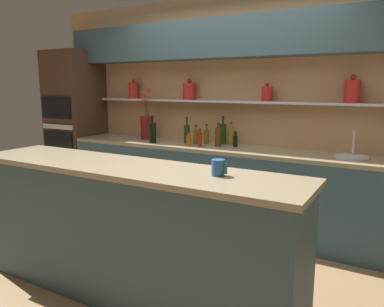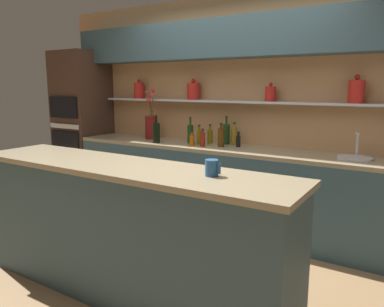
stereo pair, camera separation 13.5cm
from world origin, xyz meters
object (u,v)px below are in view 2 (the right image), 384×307
object	(u,v)px
flower_vase	(151,125)
bottle_wine_5	(226,134)
bottle_wine_0	(156,133)
bottle_oil_6	(210,136)
bottle_wine_8	(190,134)
coffee_mug	(212,168)
bottle_sauce_2	(238,140)
bottle_sauce_9	(203,139)
sink_fixture	(355,157)
oven_tower	(83,126)
bottle_oil_1	(234,136)
bottle_sauce_7	(192,140)
bottle_spirit_4	(221,137)
bottle_oil_3	(199,137)

from	to	relation	value
flower_vase	bottle_wine_5	xyz separation A→B (m)	(1.00, 0.11, -0.05)
bottle_wine_0	bottle_oil_6	world-z (taller)	bottle_wine_0
bottle_wine_8	coffee_mug	distance (m)	2.03
bottle_oil_6	bottle_wine_8	distance (m)	0.23
flower_vase	bottle_sauce_2	bearing A→B (deg)	-0.26
coffee_mug	bottle_wine_0	bearing A→B (deg)	137.06
bottle_sauce_9	coffee_mug	size ratio (longest dim) A/B	1.89
flower_vase	bottle_wine_5	distance (m)	1.01
sink_fixture	oven_tower	bearing A→B (deg)	-179.81
bottle_oil_1	coffee_mug	world-z (taller)	bottle_oil_1
bottle_oil_1	oven_tower	bearing A→B (deg)	-175.48
flower_vase	bottle_wine_8	bearing A→B (deg)	-5.67
bottle_oil_1	bottle_sauce_7	size ratio (longest dim) A/B	1.52
bottle_sauce_2	bottle_spirit_4	size ratio (longest dim) A/B	0.64
bottle_sauce_7	bottle_sauce_9	size ratio (longest dim) A/B	0.85
coffee_mug	bottle_wine_8	bearing A→B (deg)	126.31
bottle_wine_5	flower_vase	bearing A→B (deg)	-173.50
bottle_spirit_4	bottle_wine_5	distance (m)	0.22
oven_tower	bottle_spirit_4	bearing A→B (deg)	-0.62
bottle_oil_6	bottle_wine_5	bearing A→B (deg)	21.85
bottle_spirit_4	bottle_oil_6	bearing A→B (deg)	146.92
flower_vase	oven_tower	bearing A→B (deg)	-176.34
flower_vase	bottle_wine_8	xyz separation A→B (m)	(0.63, -0.06, -0.05)
oven_tower	bottle_oil_1	world-z (taller)	oven_tower
bottle_sauce_2	bottle_oil_6	xyz separation A→B (m)	(-0.38, 0.05, 0.02)
bottle_sauce_9	bottle_wine_0	bearing A→B (deg)	-173.88
bottle_sauce_7	bottle_wine_8	distance (m)	0.20
bottle_oil_6	bottle_sauce_9	world-z (taller)	bottle_oil_6
bottle_wine_0	bottle_sauce_7	distance (m)	0.48
flower_vase	bottle_oil_1	xyz separation A→B (m)	(1.11, 0.11, -0.06)
bottle_wine_0	bottle_wine_5	xyz separation A→B (m)	(0.74, 0.36, -0.00)
sink_fixture	bottle_oil_1	xyz separation A→B (m)	(-1.31, 0.17, 0.08)
bottle_oil_1	bottle_sauce_2	size ratio (longest dim) A/B	1.50
bottle_oil_1	bottle_oil_6	distance (m)	0.29
flower_vase	bottle_oil_6	xyz separation A→B (m)	(0.83, 0.04, -0.08)
bottle_sauce_9	bottle_wine_8	bearing A→B (deg)	153.19
bottle_oil_6	coffee_mug	xyz separation A→B (m)	(1.00, -1.74, 0.06)
bottle_oil_6	bottle_oil_1	bearing A→B (deg)	12.32
oven_tower	flower_vase	xyz separation A→B (m)	(1.18, 0.08, 0.07)
bottle_oil_3	bottle_wine_8	world-z (taller)	bottle_wine_8
bottle_sauce_2	bottle_wine_8	distance (m)	0.59
oven_tower	bottle_wine_8	world-z (taller)	oven_tower
sink_fixture	bottle_wine_5	bearing A→B (deg)	172.84
oven_tower	bottle_wine_0	bearing A→B (deg)	-6.74
bottle_oil_3	bottle_spirit_4	size ratio (longest dim) A/B	0.85
bottle_oil_1	bottle_sauce_9	xyz separation A→B (m)	(-0.25, -0.29, -0.02)
bottle_oil_1	bottle_sauce_7	world-z (taller)	bottle_oil_1
bottle_spirit_4	coffee_mug	distance (m)	1.78
bottle_oil_1	bottle_oil_3	size ratio (longest dim) A/B	1.14
bottle_spirit_4	bottle_sauce_9	size ratio (longest dim) A/B	1.33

